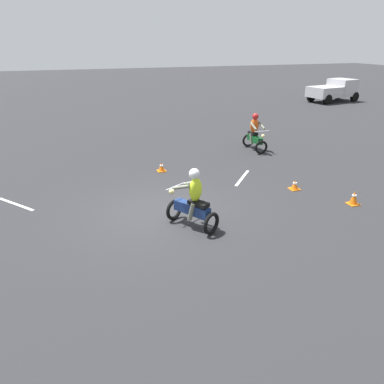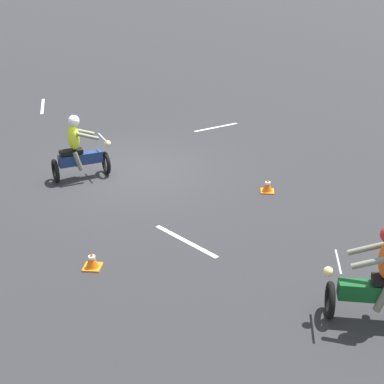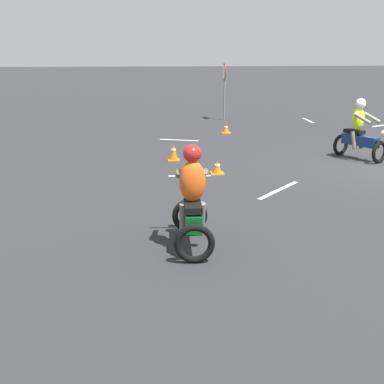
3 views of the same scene
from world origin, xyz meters
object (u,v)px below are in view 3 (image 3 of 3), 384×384
at_px(motorcycle_rider_foreground, 360,133).
at_px(traffic_cone_far_right, 226,129).
at_px(traffic_cone_near_left, 217,168).
at_px(stop_sign, 224,80).
at_px(motorcycle_rider_background, 192,203).
at_px(traffic_cone_near_right, 173,153).

height_order(motorcycle_rider_foreground, traffic_cone_far_right, motorcycle_rider_foreground).
xyz_separation_m(motorcycle_rider_foreground, traffic_cone_near_left, (-1.44, 4.12, -0.57)).
bearing_deg(stop_sign, traffic_cone_far_right, 173.29).
height_order(traffic_cone_near_left, traffic_cone_far_right, same).
distance_m(motorcycle_rider_background, stop_sign, 14.44).
height_order(stop_sign, traffic_cone_near_right, stop_sign).
relative_size(traffic_cone_near_left, traffic_cone_far_right, 1.00).
bearing_deg(traffic_cone_far_right, traffic_cone_near_right, 154.26).
height_order(motorcycle_rider_foreground, traffic_cone_near_left, motorcycle_rider_foreground).
relative_size(motorcycle_rider_background, traffic_cone_near_right, 3.80).
bearing_deg(stop_sign, traffic_cone_near_right, 162.14).
bearing_deg(stop_sign, traffic_cone_near_left, 170.90).
relative_size(motorcycle_rider_foreground, traffic_cone_far_right, 5.17).
height_order(motorcycle_rider_foreground, motorcycle_rider_background, same).
relative_size(motorcycle_rider_background, stop_sign, 0.72).
height_order(motorcycle_rider_foreground, traffic_cone_near_right, motorcycle_rider_foreground).
distance_m(motorcycle_rider_foreground, motorcycle_rider_background, 8.09).
bearing_deg(motorcycle_rider_background, motorcycle_rider_foreground, 52.07).
height_order(stop_sign, traffic_cone_far_right, stop_sign).
relative_size(motorcycle_rider_foreground, traffic_cone_near_right, 3.80).
distance_m(motorcycle_rider_background, traffic_cone_near_right, 6.48).
bearing_deg(motorcycle_rider_background, stop_sign, 81.51).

